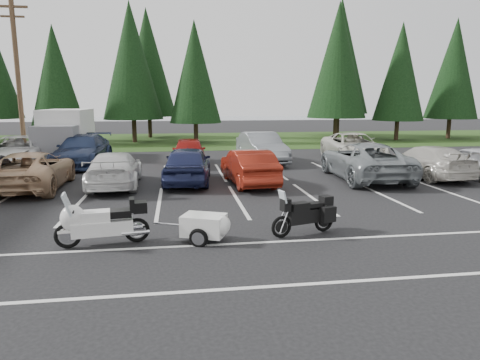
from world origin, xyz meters
The scene contains 29 objects.
ground centered at (0.00, 0.00, 0.00)m, with size 120.00×120.00×0.00m, color black.
grass_strip centered at (0.00, 24.00, 0.01)m, with size 80.00×16.00×0.01m, color #203D13.
lake_water centered at (4.00, 55.00, 0.00)m, with size 70.00×50.00×0.02m, color slate.
utility_pole centered at (-10.00, 12.00, 4.70)m, with size 1.60×0.26×9.00m.
box_truck centered at (-8.00, 12.50, 1.45)m, with size 2.40×5.60×2.90m, color silver, non-canonical shape.
stall_markings centered at (0.00, 2.00, 0.00)m, with size 32.00×16.00×0.01m, color silver.
conifer_3 centered at (-10.50, 21.40, 5.27)m, with size 3.87×3.87×9.02m.
conifer_4 centered at (-5.00, 22.90, 6.53)m, with size 4.80×4.80×11.17m.
conifer_5 centered at (0.00, 21.60, 5.63)m, with size 4.14×4.14×9.63m.
conifer_6 centered at (12.00, 22.10, 6.71)m, with size 4.93×4.93×11.48m.
conifer_7 centered at (17.50, 21.80, 5.81)m, with size 4.27×4.27×9.94m.
conifer_8 centered at (23.00, 22.60, 6.17)m, with size 4.53×4.53×10.56m.
conifer_back_b centered at (-4.00, 27.50, 6.77)m, with size 4.97×4.97×11.58m.
conifer_back_c centered at (14.00, 26.80, 7.49)m, with size 5.50×5.50×12.81m.
car_near_2 centered at (-7.19, 4.15, 0.74)m, with size 2.46×5.33×1.48m, color tan.
car_near_3 centered at (-4.06, 4.20, 0.70)m, with size 1.96×4.83×1.40m, color silver.
car_near_4 centered at (-1.13, 4.53, 0.79)m, with size 1.86×4.63×1.58m, color #1C2248.
car_near_5 centered at (1.36, 3.90, 0.73)m, with size 1.54×4.42×1.46m, color maroon.
car_near_6 centered at (6.61, 4.33, 0.81)m, with size 2.69×5.84×1.62m, color gray.
car_near_7 centered at (9.61, 4.35, 0.72)m, with size 2.00×4.93×1.43m, color beige.
car_near_8 centered at (11.80, 4.12, 0.70)m, with size 1.66×4.12×1.40m, color silver.
car_far_0 centered at (-9.83, 10.37, 0.80)m, with size 2.65×5.74×1.60m, color silver.
car_far_1 centered at (-6.52, 10.21, 0.81)m, with size 2.28×5.60×1.63m, color #1B2745.
car_far_2 centered at (-0.92, 9.67, 0.73)m, with size 1.73×4.30×1.47m, color maroon.
car_far_3 centered at (3.10, 9.91, 0.84)m, with size 1.77×5.09×1.68m, color gray.
car_far_4 centered at (8.58, 10.17, 0.79)m, with size 2.61×5.66×1.57m, color beige.
touring_motorcycle centered at (-3.36, -3.12, 0.67)m, with size 2.43×0.75×1.35m, color white, non-canonical shape.
cargo_trailer centered at (-0.94, -3.19, 0.34)m, with size 1.48×0.84×0.69m, color white, non-canonical shape.
adventure_motorcycle centered at (1.64, -3.01, 0.62)m, with size 2.05×0.71×1.25m, color black, non-canonical shape.
Camera 1 is at (-1.54, -13.33, 3.45)m, focal length 32.00 mm.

